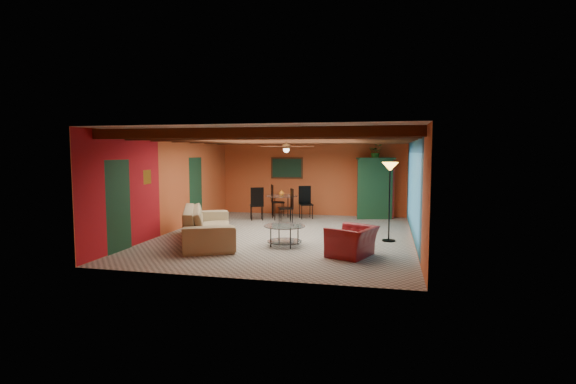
% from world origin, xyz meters
% --- Properties ---
extents(room, '(6.52, 8.01, 2.71)m').
position_xyz_m(room, '(0.00, 0.11, 2.36)').
color(room, '#9B948A').
rests_on(room, ground).
extents(sofa, '(2.25, 3.15, 0.86)m').
position_xyz_m(sofa, '(-1.70, -1.21, 0.43)').
color(sofa, '#968461').
rests_on(sofa, ground).
extents(armchair, '(1.17, 1.24, 0.64)m').
position_xyz_m(armchair, '(1.88, -1.91, 0.32)').
color(armchair, maroon).
rests_on(armchair, ground).
extents(coffee_table, '(1.13, 1.13, 0.50)m').
position_xyz_m(coffee_table, '(0.24, -1.22, 0.25)').
color(coffee_table, silver).
rests_on(coffee_table, ground).
extents(dining_table, '(2.75, 2.75, 1.09)m').
position_xyz_m(dining_table, '(-0.80, 2.75, 0.55)').
color(dining_table, white).
rests_on(dining_table, ground).
extents(armoire, '(1.22, 0.81, 1.97)m').
position_xyz_m(armoire, '(2.20, 3.70, 0.98)').
color(armoire, maroon).
rests_on(armoire, ground).
extents(floor_lamp, '(0.52, 0.52, 1.98)m').
position_xyz_m(floor_lamp, '(2.65, -0.11, 0.99)').
color(floor_lamp, black).
rests_on(floor_lamp, ground).
extents(ceiling_fan, '(1.50, 1.50, 0.44)m').
position_xyz_m(ceiling_fan, '(0.00, 0.00, 2.36)').
color(ceiling_fan, '#472614').
rests_on(ceiling_fan, ceiling).
extents(painting, '(1.05, 0.03, 0.65)m').
position_xyz_m(painting, '(-0.90, 3.96, 1.65)').
color(painting, black).
rests_on(painting, wall_back).
extents(potted_plant, '(0.48, 0.42, 0.51)m').
position_xyz_m(potted_plant, '(2.20, 3.70, 2.22)').
color(potted_plant, '#26661E').
rests_on(potted_plant, armoire).
extents(vase, '(0.24, 0.24, 0.19)m').
position_xyz_m(vase, '(-0.80, 2.75, 1.19)').
color(vase, orange).
rests_on(vase, dining_table).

